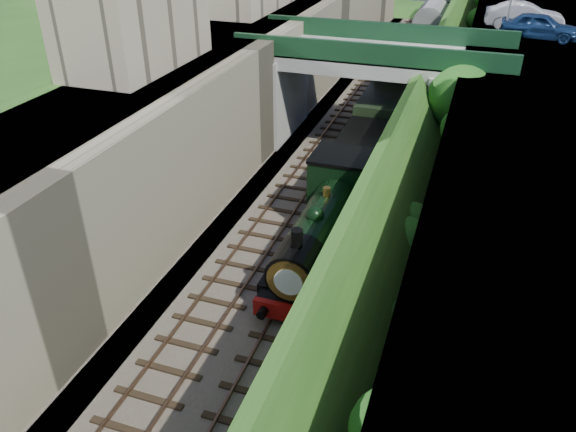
{
  "coord_description": "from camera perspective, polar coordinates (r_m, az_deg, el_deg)",
  "views": [
    {
      "loc": [
        6.43,
        -9.9,
        14.63
      ],
      "look_at": [
        0.0,
        8.92,
        2.95
      ],
      "focal_mm": 35.0,
      "sensor_mm": 36.0,
      "label": 1
    }
  ],
  "objects": [
    {
      "name": "coach_middle",
      "position": [
        60.54,
        14.17,
        17.57
      ],
      "size": [
        2.9,
        18.0,
        3.7
      ],
      "color": "black",
      "rests_on": "trackbed"
    },
    {
      "name": "coach_front",
      "position": [
        42.44,
        11.21,
        12.62
      ],
      "size": [
        2.9,
        18.0,
        3.7
      ],
      "color": "black",
      "rests_on": "trackbed"
    },
    {
      "name": "tree",
      "position": [
        32.38,
        17.34,
        11.11
      ],
      "size": [
        3.6,
        3.8,
        6.6
      ],
      "color": "black",
      "rests_on": "ground"
    },
    {
      "name": "road_bridge",
      "position": [
        35.92,
        9.49,
        12.94
      ],
      "size": [
        16.0,
        6.4,
        7.25
      ],
      "color": "gray",
      "rests_on": "ground"
    },
    {
      "name": "track_left",
      "position": [
        34.23,
        2.85,
        5.54
      ],
      "size": [
        2.5,
        90.0,
        0.2
      ],
      "color": "black",
      "rests_on": "trackbed"
    },
    {
      "name": "retaining_wall",
      "position": [
        34.06,
        -2.78,
        11.32
      ],
      "size": [
        1.0,
        90.0,
        7.0
      ],
      "primitive_type": "cube",
      "color": "#756B56",
      "rests_on": "ground"
    },
    {
      "name": "car_blue",
      "position": [
        40.6,
        24.22,
        17.18
      ],
      "size": [
        4.91,
        2.44,
        1.61
      ],
      "primitive_type": "imported",
      "rotation": [
        0.0,
        0.0,
        1.45
      ],
      "color": "navy",
      "rests_on": "street_plateau_right"
    },
    {
      "name": "building_near",
      "position": [
        29.27,
        -15.33,
        18.34
      ],
      "size": [
        4.0,
        8.0,
        4.0
      ],
      "primitive_type": "cube",
      "color": "gray",
      "rests_on": "street_plateau_left"
    },
    {
      "name": "track_right",
      "position": [
        33.59,
        8.11,
        4.75
      ],
      "size": [
        2.5,
        90.0,
        0.2
      ],
      "color": "black",
      "rests_on": "trackbed"
    },
    {
      "name": "embankment_slope",
      "position": [
        32.61,
        15.18,
        8.01
      ],
      "size": [
        4.56,
        91.35,
        6.36
      ],
      "color": "#1E4714",
      "rests_on": "ground"
    },
    {
      "name": "car_silver",
      "position": [
        43.47,
        22.88,
        18.23
      ],
      "size": [
        5.15,
        1.95,
        1.68
      ],
      "primitive_type": "imported",
      "rotation": [
        0.0,
        0.0,
        1.61
      ],
      "color": "silver",
      "rests_on": "street_plateau_right"
    },
    {
      "name": "street_plateau_left",
      "position": [
        35.44,
        -8.17,
        11.82
      ],
      "size": [
        6.0,
        90.0,
        7.0
      ],
      "primitive_type": "cube",
      "color": "#262628",
      "rests_on": "ground"
    },
    {
      "name": "coach_rear",
      "position": [
        78.97,
        15.83,
        20.21
      ],
      "size": [
        2.9,
        18.0,
        3.7
      ],
      "color": "black",
      "rests_on": "trackbed"
    },
    {
      "name": "street_plateau_right",
      "position": [
        32.18,
        23.18,
        6.97
      ],
      "size": [
        8.0,
        90.0,
        6.25
      ],
      "primitive_type": "cube",
      "color": "#262628",
      "rests_on": "ground"
    },
    {
      "name": "tender",
      "position": [
        30.95,
        7.41,
        5.3
      ],
      "size": [
        2.7,
        6.0,
        3.05
      ],
      "color": "black",
      "rests_on": "trackbed"
    },
    {
      "name": "trackbed",
      "position": [
        33.86,
        6.1,
        4.84
      ],
      "size": [
        10.0,
        90.0,
        0.2
      ],
      "primitive_type": "cube",
      "color": "#473F38",
      "rests_on": "ground"
    },
    {
      "name": "locomotive",
      "position": [
        24.47,
        3.73,
        -1.01
      ],
      "size": [
        3.1,
        10.22,
        3.83
      ],
      "color": "black",
      "rests_on": "trackbed"
    }
  ]
}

